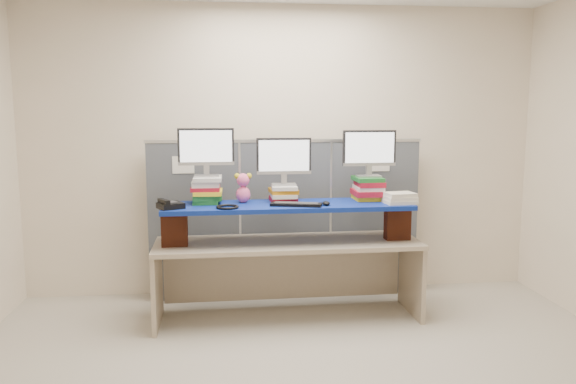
{
  "coord_description": "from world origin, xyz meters",
  "views": [
    {
      "loc": [
        -0.54,
        -3.47,
        1.79
      ],
      "look_at": [
        -0.04,
        1.2,
        1.11
      ],
      "focal_mm": 35.0,
      "sensor_mm": 36.0,
      "label": 1
    }
  ],
  "objects": [
    {
      "name": "book_stack_left",
      "position": [
        -0.72,
        1.31,
        1.13
      ],
      "size": [
        0.26,
        0.31,
        0.23
      ],
      "color": "#1C6B27",
      "rests_on": "blue_board"
    },
    {
      "name": "blue_board",
      "position": [
        -0.04,
        1.2,
        0.99
      ],
      "size": [
        2.11,
        0.57,
        0.04
      ],
      "primitive_type": "cube",
      "rotation": [
        0.0,
        0.0,
        0.02
      ],
      "color": "navy",
      "rests_on": "brick_pier_left"
    },
    {
      "name": "brick_pier_left",
      "position": [
        -0.99,
        1.13,
        0.83
      ],
      "size": [
        0.21,
        0.12,
        0.29
      ],
      "primitive_type": "cube",
      "rotation": [
        0.0,
        0.0,
        0.02
      ],
      "color": "#622815",
      "rests_on": "desk"
    },
    {
      "name": "monitor_left",
      "position": [
        -0.72,
        1.3,
        1.47
      ],
      "size": [
        0.47,
        0.14,
        0.41
      ],
      "rotation": [
        0.0,
        0.0,
        0.02
      ],
      "color": "#9E9EA3",
      "rests_on": "book_stack_left"
    },
    {
      "name": "headset",
      "position": [
        -0.55,
        1.03,
        1.02
      ],
      "size": [
        0.22,
        0.22,
        0.02
      ],
      "primitive_type": "torus",
      "rotation": [
        0.0,
        0.0,
        0.19
      ],
      "color": "black",
      "rests_on": "blue_board"
    },
    {
      "name": "keyboard",
      "position": [
        0.02,
        1.08,
        1.03
      ],
      "size": [
        0.44,
        0.25,
        0.03
      ],
      "rotation": [
        0.0,
        0.0,
        -0.27
      ],
      "color": "black",
      "rests_on": "blue_board"
    },
    {
      "name": "mouse",
      "position": [
        0.27,
        1.08,
        1.03
      ],
      "size": [
        0.09,
        0.12,
        0.03
      ],
      "primitive_type": "ellipsoid",
      "rotation": [
        0.0,
        0.0,
        0.29
      ],
      "color": "black",
      "rests_on": "blue_board"
    },
    {
      "name": "plush_toy",
      "position": [
        -0.41,
        1.29,
        1.14
      ],
      "size": [
        0.15,
        0.11,
        0.25
      ],
      "rotation": [
        0.0,
        0.0,
        -0.16
      ],
      "color": "pink",
      "rests_on": "blue_board"
    },
    {
      "name": "room",
      "position": [
        0.0,
        0.0,
        1.4
      ],
      "size": [
        5.0,
        4.0,
        2.8
      ],
      "color": "#F3E2C8",
      "rests_on": "ground"
    },
    {
      "name": "desk_phone",
      "position": [
        -1.01,
        1.06,
        1.04
      ],
      "size": [
        0.24,
        0.24,
        0.08
      ],
      "rotation": [
        0.0,
        0.0,
        0.49
      ],
      "color": "black",
      "rests_on": "blue_board"
    },
    {
      "name": "brick_pier_right",
      "position": [
        0.91,
        1.16,
        0.83
      ],
      "size": [
        0.21,
        0.12,
        0.29
      ],
      "primitive_type": "cube",
      "rotation": [
        0.0,
        0.0,
        0.02
      ],
      "color": "#622815",
      "rests_on": "desk"
    },
    {
      "name": "desk",
      "position": [
        -0.04,
        1.2,
        0.55
      ],
      "size": [
        2.27,
        0.71,
        0.69
      ],
      "rotation": [
        0.0,
        0.0,
        0.02
      ],
      "color": "tan",
      "rests_on": "ground"
    },
    {
      "name": "binder_stack",
      "position": [
        0.91,
        1.11,
        1.06
      ],
      "size": [
        0.28,
        0.23,
        0.09
      ],
      "rotation": [
        0.0,
        0.0,
        0.12
      ],
      "color": "beige",
      "rests_on": "blue_board"
    },
    {
      "name": "book_stack_right",
      "position": [
        0.69,
        1.33,
        1.11
      ],
      "size": [
        0.25,
        0.31,
        0.2
      ],
      "color": "yellow",
      "rests_on": "blue_board"
    },
    {
      "name": "monitor_right",
      "position": [
        0.69,
        1.33,
        1.45
      ],
      "size": [
        0.47,
        0.14,
        0.41
      ],
      "rotation": [
        0.0,
        0.0,
        0.02
      ],
      "color": "#9E9EA3",
      "rests_on": "book_stack_right"
    },
    {
      "name": "book_stack_center",
      "position": [
        -0.07,
        1.32,
        1.08
      ],
      "size": [
        0.25,
        0.28,
        0.14
      ],
      "color": "maroon",
      "rests_on": "blue_board"
    },
    {
      "name": "monitor_center",
      "position": [
        -0.06,
        1.31,
        1.39
      ],
      "size": [
        0.47,
        0.14,
        0.41
      ],
      "rotation": [
        0.0,
        0.0,
        0.02
      ],
      "color": "#9E9EA3",
      "rests_on": "book_stack_center"
    },
    {
      "name": "cubicle_partition",
      "position": [
        -0.0,
        1.78,
        0.77
      ],
      "size": [
        2.6,
        0.06,
        1.53
      ],
      "color": "#484D55",
      "rests_on": "ground"
    }
  ]
}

